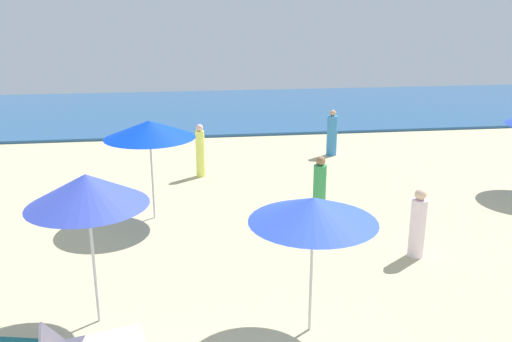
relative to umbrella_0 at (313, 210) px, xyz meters
The scene contains 8 objects.
ocean 20.57m from the umbrella_0, 96.18° to the left, with size 60.00×12.44×0.12m, color #225287.
umbrella_0 is the anchor object (origin of this frame).
umbrella_2 3.63m from the umbrella_0, 167.95° to the left, with size 1.97×1.97×2.66m.
umbrella_4 6.12m from the umbrella_0, 117.23° to the left, with size 2.25×2.25×2.55m.
beachgoer_0 4.04m from the umbrella_0, 39.33° to the left, with size 0.44×0.44×1.55m.
beachgoer_1 5.12m from the umbrella_0, 73.96° to the left, with size 0.40×0.40×1.68m.
beachgoer_2 11.38m from the umbrella_0, 72.60° to the left, with size 0.43×0.43×1.68m.
beachgoer_4 9.06m from the umbrella_0, 99.48° to the left, with size 0.40×0.40×1.70m.
Camera 1 is at (0.25, -4.16, 5.18)m, focal length 37.41 mm.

